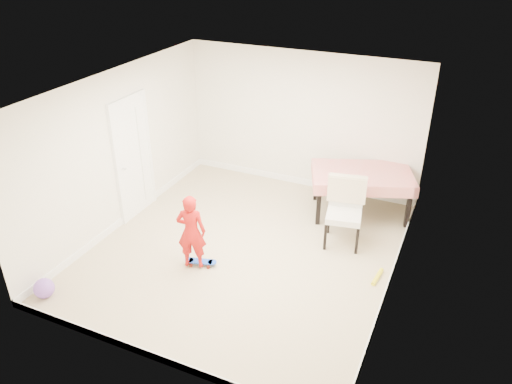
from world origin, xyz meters
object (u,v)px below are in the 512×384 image
at_px(child, 191,234).
at_px(balloon, 44,288).
at_px(dining_table, 360,193).
at_px(dining_chair, 344,213).
at_px(skateboard, 201,263).

xyz_separation_m(child, balloon, (-1.51, -1.43, -0.44)).
xyz_separation_m(dining_table, dining_chair, (-0.01, -1.07, 0.15)).
bearing_deg(skateboard, dining_table, 38.92).
bearing_deg(balloon, dining_chair, 41.34).
xyz_separation_m(dining_chair, child, (-1.84, -1.53, 0.04)).
distance_m(dining_table, child, 3.19).
height_order(dining_chair, balloon, dining_chair).
distance_m(dining_chair, balloon, 4.49).
bearing_deg(balloon, child, 43.35).
bearing_deg(dining_chair, child, -150.90).
bearing_deg(skateboard, balloon, -152.32).
bearing_deg(dining_chair, dining_table, 78.92).
relative_size(dining_chair, skateboard, 2.25).
distance_m(dining_table, skateboard, 3.10).
bearing_deg(dining_table, child, -146.27).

